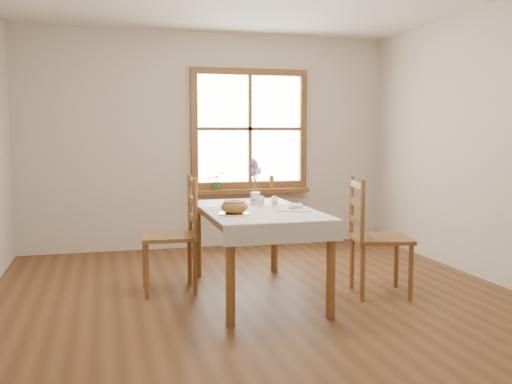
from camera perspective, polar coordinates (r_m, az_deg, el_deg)
ground at (r=4.77m, az=0.95°, el=-11.20°), size 5.00×5.00×0.00m
room_walls at (r=4.56m, az=0.99°, el=9.74°), size 4.60×5.10×2.65m
window at (r=7.07m, az=-0.64°, el=6.33°), size 1.46×0.08×1.46m
window_sill at (r=7.04m, az=-0.49°, el=0.14°), size 1.46×0.20×0.05m
dining_table at (r=4.90m, az=0.00°, el=-2.74°), size 0.90×1.60×0.75m
table_linen at (r=4.60m, az=0.98°, el=-2.18°), size 0.91×0.99×0.01m
chair_left at (r=5.10m, az=-8.73°, el=-4.22°), size 0.51×0.49×1.02m
chair_right at (r=5.06m, az=12.38°, el=-4.38°), size 0.59×0.57×1.02m
bread_plate at (r=4.51m, az=-2.18°, el=-2.19°), size 0.31×0.31×0.01m
bread_loaf at (r=4.50m, az=-2.18°, el=-1.36°), size 0.21×0.21×0.12m
egg_napkin at (r=4.76m, az=3.84°, el=-1.77°), size 0.34×0.31×0.01m
eggs at (r=4.76m, az=3.84°, el=-1.41°), size 0.26×0.25×0.05m
salt_shaker at (r=4.91m, az=0.54°, el=-0.99°), size 0.06×0.06×0.10m
pepper_shaker at (r=4.91m, az=1.87°, el=-0.99°), size 0.07×0.07×0.10m
flower_vase at (r=5.25m, az=-0.07°, el=-0.66°), size 0.10×0.10×0.10m
lavender_bouquet at (r=5.23m, az=-0.07°, el=1.50°), size 0.16×0.16×0.30m
potted_plant at (r=6.93m, az=-3.89°, el=0.94°), size 0.24×0.26×0.17m
amber_bottle at (r=7.10m, az=1.57°, el=1.06°), size 0.07×0.07×0.17m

